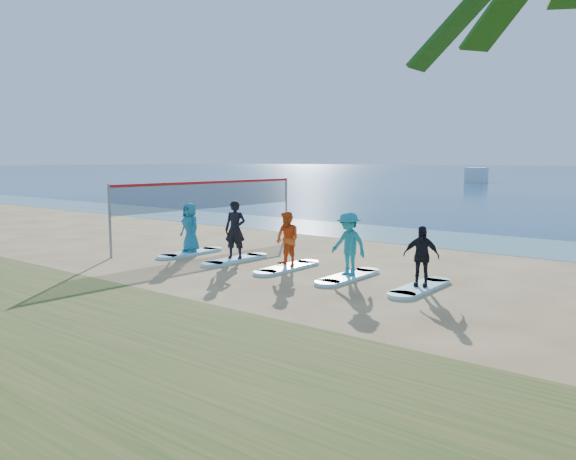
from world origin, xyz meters
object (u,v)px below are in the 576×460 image
Objects in this scene: surfboard_4 at (420,288)px; student_0 at (190,227)px; volleyball_net at (211,195)px; student_2 at (287,239)px; surfboard_0 at (191,253)px; student_1 at (235,230)px; surfboard_1 at (236,260)px; surfboard_2 at (287,267)px; boat_offshore_a at (476,182)px; student_3 at (349,244)px; student_4 at (421,256)px; surfboard_3 at (348,277)px.

student_0 is at bearing 180.00° from surfboard_4.
student_2 is at bearing -22.14° from volleyball_net.
student_1 is at bearing 0.00° from surfboard_0.
surfboard_0 is (1.31, -2.30, -1.86)m from volleyball_net.
surfboard_1 is 6.53m from surfboard_4.
boat_offshore_a is at bearing 105.44° from surfboard_2.
student_0 reaches higher than boat_offshore_a.
surfboard_1 is at bearing -172.07° from student_3.
volleyball_net is at bearing 123.35° from student_1.
surfboard_0 is at bearing 163.85° from student_4.
surfboard_3 is (21.44, -69.74, 0.04)m from boat_offshore_a.
student_0 is 0.90× the size of student_1.
surfboard_3 is at bearing 180.00° from surfboard_4.
surfboard_0 is 8.70m from surfboard_4.
surfboard_4 is at bearing 0.00° from surfboard_3.
student_3 reaches higher than student_2.
student_1 is at bearing 0.00° from surfboard_1.
student_3 is 2.18m from student_4.
surfboard_1 is (17.09, -69.74, 0.04)m from boat_offshore_a.
surfboard_3 is 1.24× the size of student_3.
student_2 is (5.66, -2.30, -0.98)m from volleyball_net.
volleyball_net is 4.13× the size of surfboard_4.
surfboard_4 is at bearing 0.00° from surfboard_2.
student_4 reaches higher than surfboard_0.
volleyball_net reaches higher than student_2.
volleyball_net is 10.44m from surfboard_4.
student_2 is at bearing -88.09° from boat_offshore_a.
surfboard_2 is 1.00× the size of surfboard_4.
student_1 reaches higher than surfboard_4.
student_4 is (8.70, 0.00, -0.08)m from student_0.
student_4 is at bearing 9.87° from student_2.
surfboard_2 is 0.88m from student_2.
student_0 is 1.10× the size of student_4.
volleyball_net is 2.82m from student_0.
volleyball_net reaches higher than boat_offshore_a.
student_4 is (2.18, 0.00, 0.82)m from surfboard_3.
boat_offshore_a is 71.81m from student_1.
student_0 reaches higher than surfboard_4.
surfboard_2 is 1.32× the size of student_2.
student_1 is 1.22× the size of student_4.
volleyball_net reaches higher than student_0.
surfboard_3 is (7.84, -2.30, -1.86)m from volleyball_net.
student_0 is (14.92, -69.74, 0.95)m from boat_offshore_a.
surfboard_0 is at bearing 180.00° from surfboard_2.
surfboard_1 is 2.18m from surfboard_2.
student_1 is at bearing -170.13° from student_2.
student_1 reaches higher than student_4.
surfboard_1 is at bearing 180.00° from surfboard_4.
student_1 is at bearing 5.38° from student_0.
boat_offshore_a is 72.36m from surfboard_2.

